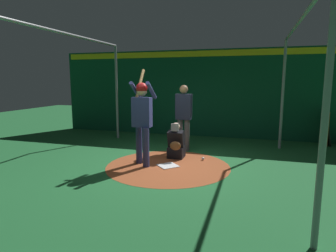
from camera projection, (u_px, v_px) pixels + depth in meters
ground_plane at (168, 166)px, 6.69m from camera, size 26.56×26.56×0.00m
dirt_circle at (168, 166)px, 6.69m from camera, size 2.88×2.88×0.01m
home_plate at (168, 166)px, 6.69m from camera, size 0.59×0.59×0.01m
batter at (142, 115)px, 6.61m from camera, size 0.68×0.49×2.25m
catcher at (176, 144)px, 7.33m from camera, size 0.58×0.40×0.92m
umpire at (184, 114)px, 7.99m from camera, size 0.23×0.49×1.85m
back_wall at (200, 93)px, 10.16m from camera, size 0.22×10.56×3.04m
cage_frame at (168, 72)px, 6.34m from camera, size 5.40×5.34×3.15m
bat_rack at (325, 129)px, 8.94m from camera, size 0.94×0.19×1.05m
baseball_0 at (203, 159)px, 7.17m from camera, size 0.07×0.07×0.07m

